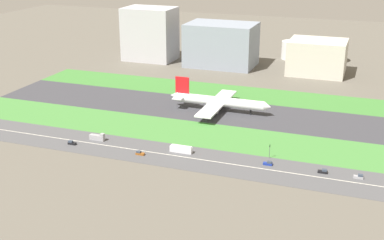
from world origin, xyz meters
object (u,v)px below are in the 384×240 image
(bus_0, at_px, (181,149))
(hangar_building, at_px, (221,45))
(car_4, at_px, (268,163))
(car_3, at_px, (72,143))
(traffic_light, at_px, (270,150))
(truck_0, at_px, (98,137))
(terminal_building, at_px, (150,34))
(fuel_tank_centre, at_px, (330,52))
(car_1, at_px, (140,153))
(airliner, at_px, (217,101))
(fuel_tank_west, at_px, (293,50))
(car_2, at_px, (359,177))
(car_0, at_px, (323,171))
(office_tower, at_px, (317,57))

(bus_0, relative_size, hangar_building, 0.21)
(car_4, xyz_separation_m, hangar_building, (-79.02, 182.00, 16.72))
(car_3, height_order, traffic_light, traffic_light)
(truck_0, xyz_separation_m, car_4, (92.48, 0.00, -0.75))
(terminal_building, height_order, fuel_tank_centre, terminal_building)
(truck_0, xyz_separation_m, car_1, (29.59, -10.00, -0.75))
(car_1, bearing_deg, fuel_tank_centre, -105.99)
(truck_0, relative_size, hangar_building, 0.15)
(airliner, bearing_deg, fuel_tank_west, 82.92)
(bus_0, relative_size, fuel_tank_west, 0.60)
(truck_0, distance_m, bus_0, 47.89)
(bus_0, xyz_separation_m, terminal_building, (-99.09, 182.00, 20.75))
(car_2, bearing_deg, terminal_building, 135.49)
(car_0, bearing_deg, office_tower, 98.17)
(terminal_building, bearing_deg, car_1, -67.18)
(car_4, xyz_separation_m, car_1, (-62.89, -10.00, 0.00))
(car_1, bearing_deg, truck_0, -18.67)
(terminal_building, xyz_separation_m, office_tower, (143.17, 0.00, -9.25))
(bus_0, distance_m, hangar_building, 185.90)
(fuel_tank_west, bearing_deg, truck_0, -106.11)
(car_2, bearing_deg, car_0, 180.00)
(truck_0, xyz_separation_m, car_0, (118.09, 0.00, -0.75))
(bus_0, relative_size, fuel_tank_centre, 0.47)
(car_1, xyz_separation_m, traffic_light, (61.68, 17.99, 3.37))
(bus_0, relative_size, traffic_light, 1.61)
(fuel_tank_centre, bearing_deg, traffic_light, -91.64)
(car_0, bearing_deg, traffic_light, 163.40)
(traffic_light, height_order, fuel_tank_west, fuel_tank_west)
(car_2, relative_size, car_3, 1.00)
(traffic_light, bearing_deg, car_0, -16.60)
(car_4, xyz_separation_m, fuel_tank_west, (-26.93, 227.00, 6.85))
(truck_0, height_order, car_4, truck_0)
(car_3, distance_m, fuel_tank_west, 248.77)
(car_4, bearing_deg, office_tower, 90.16)
(car_0, bearing_deg, car_2, 0.00)
(truck_0, relative_size, bus_0, 0.72)
(truck_0, bearing_deg, bus_0, 0.00)
(hangar_building, xyz_separation_m, fuel_tank_west, (52.09, 45.00, -9.87))
(office_tower, distance_m, fuel_tank_centre, 45.60)
(car_1, distance_m, fuel_tank_west, 239.81)
(hangar_building, distance_m, office_tower, 78.62)
(car_4, relative_size, terminal_building, 0.10)
(truck_0, relative_size, car_2, 1.91)
(truck_0, height_order, car_3, truck_0)
(car_3, height_order, office_tower, office_tower)
(bus_0, height_order, terminal_building, terminal_building)
(car_3, relative_size, office_tower, 0.10)
(airliner, xyz_separation_m, car_0, (72.28, -68.00, -5.31))
(car_0, relative_size, hangar_building, 0.08)
(airliner, relative_size, fuel_tank_west, 3.37)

